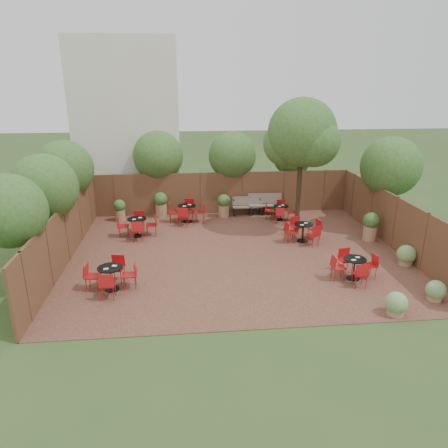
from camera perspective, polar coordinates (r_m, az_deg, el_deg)
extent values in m
plane|color=#354F23|center=(15.37, 1.69, -4.08)|extent=(80.00, 80.00, 0.00)
cube|color=#3D2119|center=(15.37, 1.69, -4.05)|extent=(12.00, 10.00, 0.02)
cube|color=brown|center=(19.76, -0.13, 4.28)|extent=(12.00, 0.08, 2.00)
cube|color=brown|center=(15.46, -20.92, -1.28)|extent=(0.08, 10.00, 2.00)
cube|color=brown|center=(16.84, 22.42, 0.16)|extent=(0.08, 10.00, 2.00)
cube|color=beige|center=(22.27, -12.86, 13.34)|extent=(5.00, 4.00, 8.00)
sphere|color=#2E561C|center=(17.98, -21.07, 7.06)|extent=(2.31, 2.31, 2.31)
sphere|color=#2E561C|center=(15.14, -23.49, 4.63)|extent=(2.24, 2.24, 2.24)
sphere|color=#2E561C|center=(12.95, -27.44, 1.59)|extent=(2.08, 2.08, 2.08)
sphere|color=#2E561C|center=(20.03, -9.03, 9.23)|extent=(2.34, 2.34, 2.34)
sphere|color=#2E561C|center=(20.04, 1.13, 9.40)|extent=(2.27, 2.27, 2.27)
sphere|color=#2E561C|center=(20.82, 9.40, 9.25)|extent=(1.95, 1.95, 1.95)
sphere|color=#2E561C|center=(18.41, 21.93, 7.34)|extent=(2.44, 2.44, 2.44)
cylinder|color=black|center=(17.21, 10.29, 5.81)|extent=(0.24, 0.24, 4.33)
sphere|color=#2E561C|center=(16.88, 10.68, 12.26)|extent=(2.70, 2.70, 2.70)
sphere|color=#2E561C|center=(17.19, 8.59, 10.89)|extent=(1.89, 1.89, 1.89)
sphere|color=#2E561C|center=(16.66, 12.35, 11.01)|extent=(1.97, 1.97, 1.97)
cube|color=brown|center=(19.62, 3.23, 2.37)|extent=(1.39, 0.42, 0.05)
cube|color=brown|center=(19.73, 3.16, 3.22)|extent=(1.39, 0.10, 0.42)
cube|color=black|center=(19.60, 1.40, 1.73)|extent=(0.06, 0.42, 0.37)
cube|color=black|center=(19.79, 5.02, 1.83)|extent=(0.06, 0.42, 0.37)
cube|color=brown|center=(19.76, 5.72, 2.60)|extent=(1.61, 0.56, 0.05)
cube|color=brown|center=(19.88, 5.63, 3.56)|extent=(1.59, 0.21, 0.48)
cube|color=black|center=(19.70, 3.64, 1.87)|extent=(0.09, 0.48, 0.42)
cube|color=black|center=(19.98, 7.73, 1.97)|extent=(0.09, 0.48, 0.42)
cylinder|color=black|center=(18.80, -5.07, 0.35)|extent=(0.46, 0.46, 0.03)
cylinder|color=black|center=(18.68, -5.11, 1.42)|extent=(0.05, 0.05, 0.73)
cylinder|color=black|center=(18.58, -5.14, 2.52)|extent=(0.79, 0.79, 0.03)
cube|color=white|center=(18.65, -4.76, 2.67)|extent=(0.16, 0.12, 0.02)
cube|color=white|center=(18.45, -5.46, 2.47)|extent=(0.16, 0.12, 0.02)
cylinder|color=black|center=(14.07, 17.29, -7.13)|extent=(0.42, 0.42, 0.03)
cylinder|color=black|center=(13.93, 17.42, -5.89)|extent=(0.05, 0.05, 0.66)
cylinder|color=black|center=(13.80, 17.56, -4.60)|extent=(0.72, 0.72, 0.03)
cube|color=white|center=(13.89, 17.88, -4.37)|extent=(0.13, 0.10, 0.01)
cube|color=white|center=(13.66, 17.38, -4.73)|extent=(0.13, 0.10, 0.01)
cylinder|color=black|center=(17.38, -11.72, -1.57)|extent=(0.45, 0.45, 0.03)
cylinder|color=black|center=(17.26, -11.80, -0.46)|extent=(0.05, 0.05, 0.71)
cylinder|color=black|center=(17.14, -11.88, 0.69)|extent=(0.77, 0.77, 0.03)
cube|color=white|center=(17.20, -11.45, 0.86)|extent=(0.14, 0.10, 0.02)
cube|color=white|center=(17.03, -12.26, 0.62)|extent=(0.14, 0.10, 0.02)
cylinder|color=black|center=(16.77, 10.72, -2.27)|extent=(0.43, 0.43, 0.03)
cylinder|color=black|center=(16.65, 10.79, -1.17)|extent=(0.05, 0.05, 0.68)
cylinder|color=black|center=(16.54, 10.87, -0.04)|extent=(0.74, 0.74, 0.03)
cube|color=white|center=(16.63, 11.18, 0.13)|extent=(0.16, 0.13, 0.01)
cube|color=white|center=(16.40, 10.66, -0.11)|extent=(0.16, 0.13, 0.01)
cylinder|color=black|center=(19.16, 7.73, 0.60)|extent=(0.40, 0.40, 0.03)
cylinder|color=black|center=(19.06, 7.78, 1.52)|extent=(0.05, 0.05, 0.63)
cylinder|color=black|center=(18.97, 7.82, 2.46)|extent=(0.69, 0.69, 0.03)
cube|color=white|center=(19.05, 8.09, 2.59)|extent=(0.15, 0.13, 0.01)
cube|color=white|center=(18.84, 7.63, 2.42)|extent=(0.15, 0.13, 0.01)
cylinder|color=black|center=(13.24, -15.11, -8.61)|extent=(0.44, 0.44, 0.03)
cylinder|color=black|center=(13.09, -15.25, -7.24)|extent=(0.05, 0.05, 0.70)
cylinder|color=black|center=(12.94, -15.38, -5.81)|extent=(0.76, 0.76, 0.03)
cube|color=white|center=(12.98, -14.82, -5.57)|extent=(0.15, 0.11, 0.01)
cube|color=white|center=(12.84, -15.91, -5.95)|extent=(0.15, 0.11, 0.01)
cylinder|color=#956A4A|center=(19.60, -8.63, 1.87)|extent=(0.53, 0.53, 0.61)
sphere|color=#2E561C|center=(19.45, -8.70, 3.40)|extent=(0.64, 0.64, 0.64)
cylinder|color=#956A4A|center=(19.34, -0.03, 1.80)|extent=(0.49, 0.49, 0.56)
sphere|color=#2E561C|center=(19.20, -0.03, 3.23)|extent=(0.59, 0.59, 0.59)
cylinder|color=#956A4A|center=(19.38, -14.05, 1.17)|extent=(0.45, 0.45, 0.52)
sphere|color=#2E561C|center=(19.25, -14.16, 2.49)|extent=(0.54, 0.54, 0.54)
cylinder|color=#956A4A|center=(17.46, 19.38, -1.19)|extent=(0.52, 0.52, 0.60)
sphere|color=#2E561C|center=(17.30, 19.57, 0.47)|extent=(0.63, 0.63, 0.63)
cylinder|color=#956A4A|center=(13.64, 26.94, -8.93)|extent=(0.41, 0.41, 0.19)
sphere|color=#648B48|center=(13.54, 27.09, -8.05)|extent=(0.56, 0.56, 0.56)
cylinder|color=#956A4A|center=(12.42, 22.45, -10.99)|extent=(0.44, 0.44, 0.20)
sphere|color=#648B48|center=(12.30, 22.60, -9.96)|extent=(0.61, 0.61, 0.61)
cylinder|color=#956A4A|center=(15.71, 23.64, -4.74)|extent=(0.47, 0.47, 0.22)
sphere|color=#648B48|center=(15.61, 23.77, -3.83)|extent=(0.65, 0.65, 0.65)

